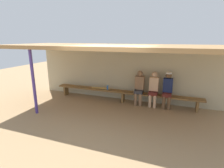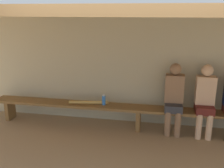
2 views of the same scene
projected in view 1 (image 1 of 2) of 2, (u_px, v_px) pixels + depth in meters
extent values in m
plane|color=#9E7F59|center=(109.00, 117.00, 5.75)|extent=(24.00, 24.00, 0.00)
cube|color=#B7AD8C|center=(127.00, 74.00, 7.29)|extent=(8.00, 0.20, 2.20)
cube|color=#9E7547|center=(117.00, 47.00, 5.81)|extent=(8.00, 2.80, 0.12)
cylinder|color=#4C388C|center=(34.00, 83.00, 5.82)|extent=(0.10, 0.10, 2.20)
cube|color=brown|center=(123.00, 92.00, 7.05)|extent=(6.00, 0.36, 0.05)
cube|color=brown|center=(66.00, 90.00, 8.03)|extent=(0.08, 0.29, 0.41)
cube|color=brown|center=(123.00, 97.00, 7.11)|extent=(0.08, 0.29, 0.41)
cube|color=brown|center=(197.00, 106.00, 6.18)|extent=(0.08, 0.29, 0.41)
cube|color=#591E19|center=(167.00, 94.00, 6.44)|extent=(0.32, 0.40, 0.14)
cylinder|color=brown|center=(164.00, 103.00, 6.39)|extent=(0.11, 0.11, 0.48)
cylinder|color=brown|center=(169.00, 103.00, 6.33)|extent=(0.11, 0.11, 0.48)
cube|color=#19234C|center=(168.00, 85.00, 6.42)|extent=(0.34, 0.20, 0.52)
sphere|color=brown|center=(169.00, 75.00, 6.33)|extent=(0.21, 0.21, 0.21)
cylinder|color=white|center=(169.00, 73.00, 6.27)|extent=(0.21, 0.21, 0.05)
cube|color=#333338|center=(139.00, 91.00, 6.79)|extent=(0.32, 0.40, 0.14)
cylinder|color=#8C6647|center=(135.00, 99.00, 6.75)|extent=(0.11, 0.11, 0.48)
cylinder|color=#8C6647|center=(140.00, 100.00, 6.69)|extent=(0.11, 0.11, 0.48)
cube|color=#8C6647|center=(140.00, 83.00, 6.78)|extent=(0.34, 0.20, 0.52)
sphere|color=#8C6647|center=(140.00, 73.00, 6.68)|extent=(0.21, 0.21, 0.21)
cube|color=#591E19|center=(153.00, 93.00, 6.60)|extent=(0.32, 0.40, 0.14)
cylinder|color=#DBAD84|center=(150.00, 101.00, 6.56)|extent=(0.11, 0.11, 0.48)
cylinder|color=#DBAD84|center=(155.00, 102.00, 6.50)|extent=(0.11, 0.11, 0.48)
cube|color=#DBAD84|center=(154.00, 84.00, 6.59)|extent=(0.34, 0.20, 0.52)
sphere|color=#DBAD84|center=(155.00, 74.00, 6.50)|extent=(0.21, 0.21, 0.21)
cylinder|color=blue|center=(107.00, 87.00, 7.26)|extent=(0.07, 0.07, 0.19)
cylinder|color=white|center=(107.00, 85.00, 7.23)|extent=(0.05, 0.05, 0.02)
cylinder|color=tan|center=(101.00, 88.00, 7.37)|extent=(0.78, 0.17, 0.07)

